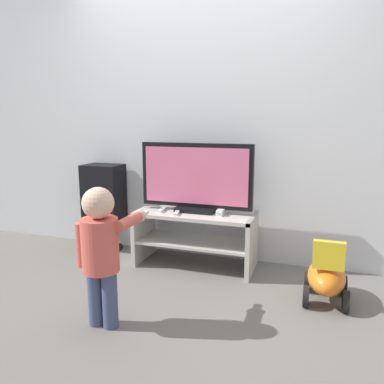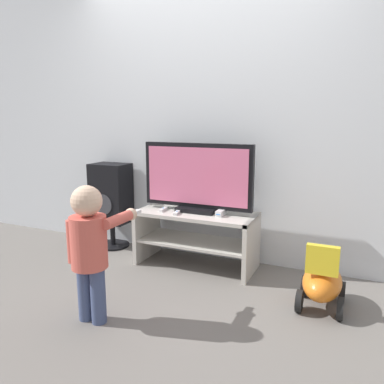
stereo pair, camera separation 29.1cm
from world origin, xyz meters
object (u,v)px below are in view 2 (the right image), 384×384
object	(u,v)px
child	(90,243)
ride_on_toy	(322,282)
television	(197,179)
speaker_tower	(111,196)
game_console	(221,212)
remote_primary	(163,209)
remote_secondary	(177,213)

from	to	relation	value
child	ride_on_toy	xyz separation A→B (m)	(1.32, 0.77, -0.34)
television	speaker_tower	xyz separation A→B (m)	(-0.98, 0.10, -0.25)
television	child	world-z (taller)	television
child	speaker_tower	size ratio (longest dim) A/B	1.05
game_console	child	world-z (taller)	child
game_console	remote_primary	xyz separation A→B (m)	(-0.52, -0.06, -0.01)
remote_secondary	child	world-z (taller)	child
television	speaker_tower	bearing A→B (deg)	174.02
game_console	ride_on_toy	xyz separation A→B (m)	(0.85, -0.33, -0.33)
remote_primary	remote_secondary	size ratio (longest dim) A/B	0.99
television	remote_secondary	xyz separation A→B (m)	(-0.12, -0.15, -0.28)
television	child	bearing A→B (deg)	-101.70
television	ride_on_toy	xyz separation A→B (m)	(1.08, -0.36, -0.59)
remote_primary	television	bearing A→B (deg)	17.59
speaker_tower	game_console	bearing A→B (deg)	-6.12
game_console	remote_primary	size ratio (longest dim) A/B	1.26
television	remote_secondary	distance (m)	0.34
child	speaker_tower	bearing A→B (deg)	121.08
speaker_tower	ride_on_toy	xyz separation A→B (m)	(2.06, -0.46, -0.34)
game_console	speaker_tower	xyz separation A→B (m)	(-1.21, 0.13, 0.02)
remote_primary	remote_secondary	world-z (taller)	same
game_console	remote_secondary	distance (m)	0.38
television	game_console	distance (m)	0.35
remote_secondary	speaker_tower	distance (m)	0.89
ride_on_toy	remote_primary	bearing A→B (deg)	168.76
television	ride_on_toy	distance (m)	1.28
child	game_console	bearing A→B (deg)	67.06
remote_secondary	remote_primary	bearing A→B (deg)	160.82
television	remote_primary	bearing A→B (deg)	-162.41
television	ride_on_toy	bearing A→B (deg)	-18.47
game_console	child	distance (m)	1.20
remote_secondary	ride_on_toy	bearing A→B (deg)	-10.15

